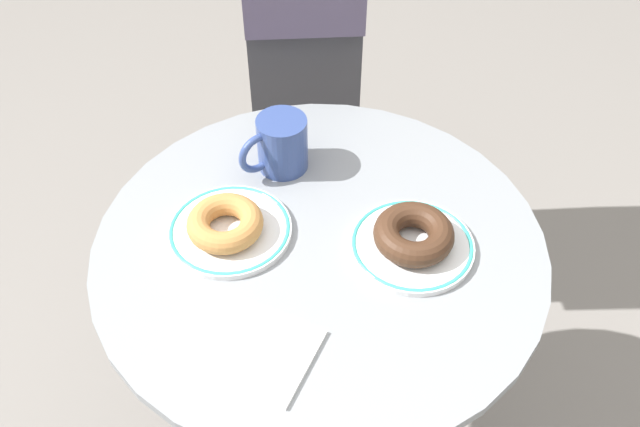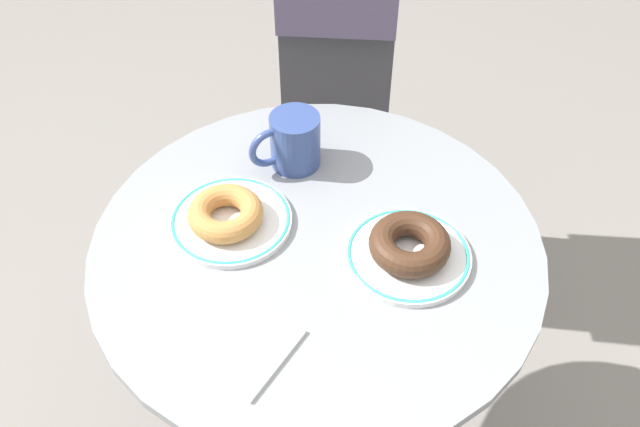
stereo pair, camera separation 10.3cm
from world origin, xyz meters
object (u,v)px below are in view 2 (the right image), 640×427
cafe_table (317,327)px  paper_napkin (237,341)px  plate_left (231,220)px  plate_right (408,255)px  coffee_mug (293,141)px  donut_old_fashioned (226,213)px  person_figure (341,0)px  donut_chocolate (410,244)px

cafe_table → paper_napkin: (-0.01, -0.21, 0.23)m
plate_left → paper_napkin: plate_left is taller
cafe_table → plate_right: 0.27m
plate_left → paper_napkin: (0.13, -0.18, -0.00)m
cafe_table → paper_napkin: 0.31m
paper_napkin → coffee_mug: size_ratio=1.21×
cafe_table → plate_left: size_ratio=4.00×
paper_napkin → coffee_mug: bearing=107.4°
plate_right → coffee_mug: 0.28m
plate_left → plate_right: (0.27, 0.06, -0.00)m
donut_old_fashioned → paper_napkin: donut_old_fashioned is taller
paper_napkin → person_figure: 0.80m
cafe_table → plate_right: bearing=14.2°
coffee_mug → paper_napkin: bearing=-72.6°
plate_right → donut_chocolate: bearing=-166.0°
plate_left → cafe_table: bearing=12.1°
plate_left → donut_chocolate: bearing=13.2°
coffee_mug → plate_left: bearing=-95.8°
cafe_table → plate_left: bearing=-167.9°
cafe_table → coffee_mug: coffee_mug is taller
plate_right → paper_napkin: size_ratio=1.33×
coffee_mug → donut_chocolate: bearing=-22.4°
plate_left → donut_chocolate: size_ratio=1.58×
donut_chocolate → coffee_mug: size_ratio=1.03×
plate_right → coffee_mug: coffee_mug is taller
plate_left → paper_napkin: size_ratio=1.35×
cafe_table → donut_old_fashioned: size_ratio=6.56×
paper_napkin → coffee_mug: coffee_mug is taller
plate_left → person_figure: person_figure is taller
plate_right → paper_napkin: bearing=-120.6°
plate_left → donut_chocolate: 0.28m
cafe_table → plate_left: 0.27m
donut_old_fashioned → plate_left: bearing=79.0°
plate_right → paper_napkin: (-0.14, -0.24, -0.00)m
coffee_mug → person_figure: 0.43m
plate_right → donut_old_fashioned: size_ratio=1.62×
paper_napkin → person_figure: bearing=106.7°
plate_right → person_figure: (-0.37, 0.52, 0.06)m
cafe_table → person_figure: (-0.24, 0.55, 0.30)m
coffee_mug → person_figure: bearing=106.2°
cafe_table → coffee_mug: 0.33m
plate_left → plate_right: 0.28m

